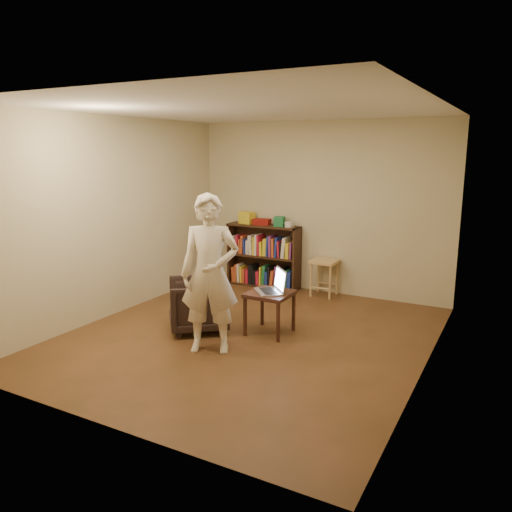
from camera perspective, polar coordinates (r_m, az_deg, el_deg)
The scene contains 15 objects.
floor at distance 5.99m, azimuth -0.91°, elevation -9.17°, with size 4.50×4.50×0.00m, color #442F16.
ceiling at distance 5.60m, azimuth -1.00°, elevation 16.49°, with size 4.50×4.50×0.00m, color silver.
wall_back at distance 7.67m, azimuth 7.34°, elevation 5.46°, with size 4.00×4.00×0.00m, color beige.
wall_left at distance 6.84m, azimuth -15.76°, elevation 4.32°, with size 4.50×4.50×0.00m, color beige.
wall_right at distance 5.00m, azimuth 19.48°, elevation 1.37°, with size 4.50×4.50×0.00m, color beige.
bookshelf at distance 8.03m, azimuth 0.91°, elevation -0.38°, with size 1.20×0.30×1.00m.
box_yellow at distance 8.08m, azimuth -1.05°, elevation 4.40°, with size 0.23×0.17×0.19m, color gold.
red_cloth at distance 7.96m, azimuth 0.65°, elevation 3.93°, with size 0.27×0.20×0.09m, color maroon.
box_green at distance 7.77m, azimuth 2.71°, elevation 3.96°, with size 0.15×0.15×0.15m, color #1C6B3D.
box_white at distance 7.71m, azimuth 3.82°, elevation 3.62°, with size 0.10×0.10×0.08m, color silver.
stool at distance 7.55m, azimuth 7.81°, elevation -1.26°, with size 0.38×0.38×0.55m.
armchair at distance 6.16m, azimuth -6.66°, elevation -5.51°, with size 0.68×0.70×0.63m, color black.
side_table at distance 5.96m, azimuth 1.59°, elevation -4.94°, with size 0.50×0.50×0.51m.
laptop at distance 5.92m, azimuth 1.91°, elevation -3.56°, with size 0.47×0.48×0.28m.
person at distance 5.36m, azimuth -5.29°, elevation -2.08°, with size 0.63×0.41×1.73m, color beige.
Camera 1 is at (2.74, -4.87, 2.16)m, focal length 35.00 mm.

